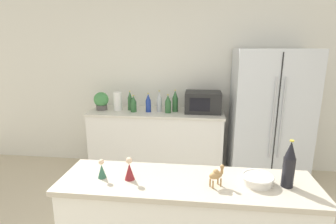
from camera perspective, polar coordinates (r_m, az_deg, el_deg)
The scene contains 17 objects.
wall_back at distance 3.87m, azimuth 5.09°, elevation 6.32°, with size 8.00×0.06×2.55m.
back_counter at distance 3.79m, azimuth -2.50°, elevation -6.51°, with size 1.85×0.63×0.92m.
refrigerator at distance 3.67m, azimuth 21.04°, elevation -1.21°, with size 0.94×0.72×1.77m.
potted_plant at distance 3.81m, azimuth -14.32°, elevation 2.40°, with size 0.21×0.21×0.25m.
paper_towel_roll at distance 3.74m, azimuth -10.90°, elevation 2.32°, with size 0.12×0.12×0.26m.
microwave at distance 3.60m, azimuth 7.61°, elevation 2.19°, with size 0.48×0.37×0.28m.
back_bottle_0 at distance 3.61m, azimuth -7.53°, elevation 1.74°, with size 0.08×0.08×0.23m.
back_bottle_1 at distance 3.58m, azimuth -4.31°, elevation 1.95°, with size 0.07×0.07×0.26m.
back_bottle_2 at distance 3.72m, azimuth -8.26°, elevation 2.39°, with size 0.07×0.07×0.27m.
back_bottle_3 at distance 3.59m, azimuth 1.56°, elevation 2.36°, with size 0.08×0.08×0.30m.
back_bottle_4 at distance 3.59m, azimuth -1.90°, elevation 2.28°, with size 0.07×0.07×0.29m.
back_bottle_5 at distance 3.52m, azimuth -0.00°, elevation 1.73°, with size 0.08×0.08×0.25m.
wine_bottle at distance 1.80m, azimuth 24.86°, elevation -10.37°, with size 0.07×0.07×0.31m.
fruit_bowl at distance 1.81m, azimuth 18.87°, elevation -13.64°, with size 0.20×0.20×0.06m.
camel_figurine at distance 1.70m, azimuth 10.49°, elevation -13.23°, with size 0.11×0.09×0.14m.
wise_man_figurine_blue at distance 1.83m, azimuth -14.22°, elevation -12.11°, with size 0.06×0.06×0.13m.
wise_man_figurine_crimson at distance 1.77m, azimuth -8.40°, elevation -12.37°, with size 0.07×0.07×0.15m.
Camera 1 is at (0.11, -1.10, 1.79)m, focal length 28.00 mm.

